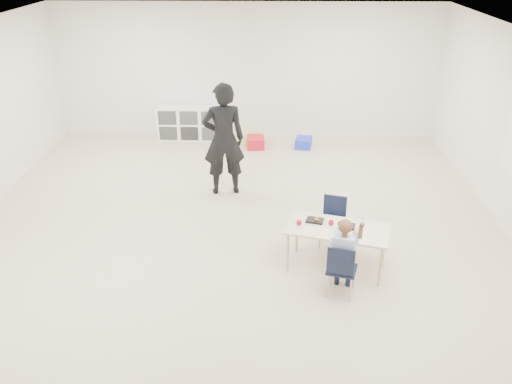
{
  "coord_description": "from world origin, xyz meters",
  "views": [
    {
      "loc": [
        0.5,
        -6.74,
        3.94
      ],
      "look_at": [
        0.32,
        -0.19,
        0.85
      ],
      "focal_mm": 38.0,
      "sensor_mm": 36.0,
      "label": 1
    }
  ],
  "objects_px": {
    "child": "(343,254)",
    "cubby_shelf": "(190,123)",
    "table": "(336,248)",
    "adult": "(224,139)",
    "chair_near": "(342,268)"
  },
  "relations": [
    {
      "from": "adult",
      "to": "chair_near",
      "type": "bearing_deg",
      "value": 109.99
    },
    {
      "from": "chair_near",
      "to": "child",
      "type": "bearing_deg",
      "value": 0.0
    },
    {
      "from": "adult",
      "to": "table",
      "type": "bearing_deg",
      "value": 115.67
    },
    {
      "from": "child",
      "to": "adult",
      "type": "bearing_deg",
      "value": 135.17
    },
    {
      "from": "table",
      "to": "child",
      "type": "xyz_separation_m",
      "value": [
        -0.0,
        -0.56,
        0.26
      ]
    },
    {
      "from": "child",
      "to": "adult",
      "type": "distance_m",
      "value": 3.32
    },
    {
      "from": "child",
      "to": "cubby_shelf",
      "type": "height_order",
      "value": "child"
    },
    {
      "from": "chair_near",
      "to": "cubby_shelf",
      "type": "relative_size",
      "value": 0.51
    },
    {
      "from": "cubby_shelf",
      "to": "adult",
      "type": "bearing_deg",
      "value": -70.53
    },
    {
      "from": "table",
      "to": "adult",
      "type": "distance_m",
      "value": 2.9
    },
    {
      "from": "child",
      "to": "cubby_shelf",
      "type": "xyz_separation_m",
      "value": [
        -2.58,
        5.54,
        -0.21
      ]
    },
    {
      "from": "chair_near",
      "to": "cubby_shelf",
      "type": "xyz_separation_m",
      "value": [
        -2.58,
        5.54,
        -0.01
      ]
    },
    {
      "from": "table",
      "to": "chair_near",
      "type": "relative_size",
      "value": 1.99
    },
    {
      "from": "chair_near",
      "to": "child",
      "type": "xyz_separation_m",
      "value": [
        0.0,
        0.0,
        0.2
      ]
    },
    {
      "from": "chair_near",
      "to": "adult",
      "type": "bearing_deg",
      "value": 135.17
    }
  ]
}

